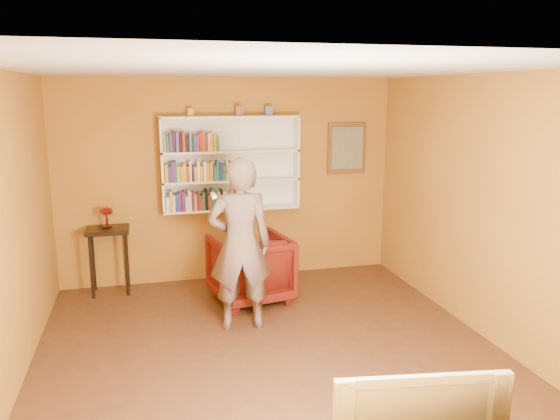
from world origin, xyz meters
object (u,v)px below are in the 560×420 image
(bookshelf, at_px, (230,163))
(person, at_px, (240,245))
(television, at_px, (415,413))
(ruby_lustre, at_px, (106,213))
(armchair, at_px, (250,268))
(console_table, at_px, (108,239))

(bookshelf, relative_size, person, 0.97)
(bookshelf, bearing_deg, television, -86.75)
(ruby_lustre, relative_size, television, 0.27)
(ruby_lustre, height_order, armchair, ruby_lustre)
(console_table, relative_size, ruby_lustre, 3.28)
(person, distance_m, television, 3.10)
(console_table, bearing_deg, armchair, -22.35)
(bookshelf, xyz_separation_m, ruby_lustre, (-1.59, -0.16, -0.55))
(person, bearing_deg, television, 102.03)
(armchair, bearing_deg, console_table, -32.44)
(person, bearing_deg, bookshelf, -91.82)
(ruby_lustre, relative_size, person, 0.14)
(bookshelf, bearing_deg, console_table, -174.27)
(console_table, bearing_deg, bookshelf, 5.73)
(console_table, relative_size, person, 0.46)
(bookshelf, bearing_deg, person, -95.89)
(ruby_lustre, distance_m, television, 4.87)
(bookshelf, bearing_deg, ruby_lustre, -174.27)
(armchair, bearing_deg, television, 82.60)
(armchair, height_order, person, person)
(bookshelf, height_order, person, bookshelf)
(bookshelf, height_order, armchair, bookshelf)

